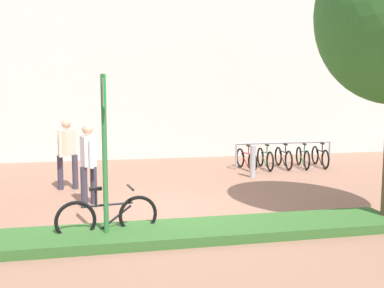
{
  "coord_description": "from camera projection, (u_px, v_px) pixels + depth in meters",
  "views": [
    {
      "loc": [
        -1.3,
        -8.52,
        2.37
      ],
      "look_at": [
        0.75,
        1.39,
        1.17
      ],
      "focal_mm": 40.76,
      "sensor_mm": 36.0,
      "label": 1
    }
  ],
  "objects": [
    {
      "name": "person_shirt_white",
      "position": [
        67.0,
        150.0,
        10.63
      ],
      "size": [
        0.49,
        0.54,
        1.72
      ],
      "color": "#383342",
      "rests_on": "ground"
    },
    {
      "name": "ground_plane",
      "position": [
        170.0,
        210.0,
        8.83
      ],
      "size": [
        60.0,
        60.0,
        0.0
      ],
      "primitive_type": "plane",
      "color": "#936651"
    },
    {
      "name": "parking_sign_post",
      "position": [
        104.0,
        135.0,
        6.74
      ],
      "size": [
        0.08,
        0.36,
        2.66
      ],
      "color": "#2D7238",
      "rests_on": "ground"
    },
    {
      "name": "person_casual_tan",
      "position": [
        88.0,
        159.0,
        9.09
      ],
      "size": [
        0.34,
        0.59,
        1.72
      ],
      "color": "#383342",
      "rests_on": "ground"
    },
    {
      "name": "building_facade",
      "position": [
        137.0,
        19.0,
        15.61
      ],
      "size": [
        28.0,
        1.2,
        10.0
      ],
      "primitive_type": "cube",
      "color": "silver",
      "rests_on": "ground"
    },
    {
      "name": "planter_strip",
      "position": [
        200.0,
        231.0,
        7.24
      ],
      "size": [
        7.0,
        1.1,
        0.16
      ],
      "primitive_type": "cube",
      "color": "#336028",
      "rests_on": "ground"
    },
    {
      "name": "bike_rack_cluster",
      "position": [
        284.0,
        157.0,
        13.75
      ],
      "size": [
        3.21,
        1.62,
        0.83
      ],
      "color": "#99999E",
      "rests_on": "ground"
    },
    {
      "name": "bollard_steel",
      "position": [
        253.0,
        162.0,
        12.17
      ],
      "size": [
        0.16,
        0.16,
        0.9
      ],
      "primitive_type": "cylinder",
      "color": "#ADADB2",
      "rests_on": "ground"
    },
    {
      "name": "bike_at_sign",
      "position": [
        108.0,
        217.0,
        7.13
      ],
      "size": [
        1.67,
        0.43,
        0.86
      ],
      "color": "black",
      "rests_on": "ground"
    }
  ]
}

